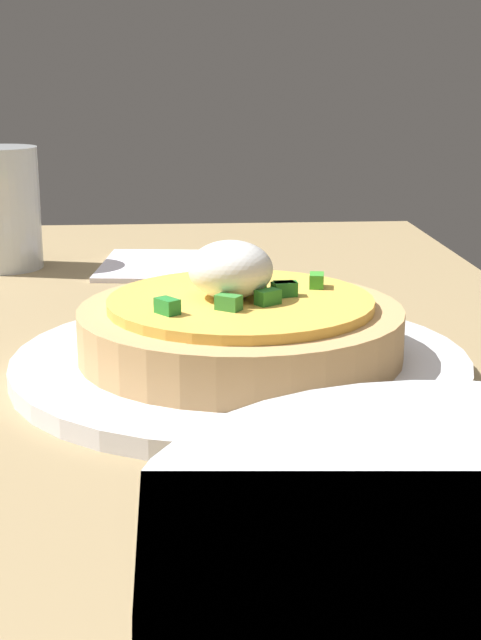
# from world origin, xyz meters

# --- Properties ---
(dining_table) EXTENTS (1.13, 0.65, 0.03)m
(dining_table) POSITION_xyz_m (0.00, 0.00, 0.01)
(dining_table) COLOR #937B54
(dining_table) RESTS_ON ground
(plate) EXTENTS (0.25, 0.25, 0.01)m
(plate) POSITION_xyz_m (0.06, -0.11, 0.03)
(plate) COLOR white
(plate) RESTS_ON dining_table
(pizza) EXTENTS (0.18, 0.18, 0.06)m
(pizza) POSITION_xyz_m (0.06, -0.11, 0.06)
(pizza) COLOR tan
(pizza) RESTS_ON plate
(cup_near) EXTENTS (0.06, 0.06, 0.10)m
(cup_near) POSITION_xyz_m (0.35, 0.07, 0.07)
(cup_near) COLOR silver
(cup_near) RESTS_ON dining_table
(napkin) EXTENTS (0.13, 0.13, 0.00)m
(napkin) POSITION_xyz_m (0.34, -0.07, 0.03)
(napkin) COLOR white
(napkin) RESTS_ON dining_table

